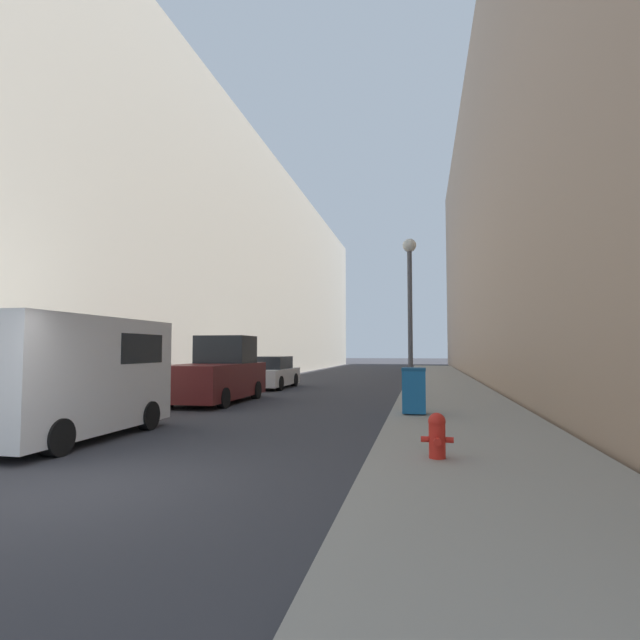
% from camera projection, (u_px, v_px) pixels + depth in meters
% --- Properties ---
extents(ground_plane, '(200.00, 200.00, 0.00)m').
position_uv_depth(ground_plane, '(63.00, 489.00, 6.45)').
color(ground_plane, '#333338').
extents(sidewalk_right, '(3.70, 60.00, 0.14)m').
position_uv_depth(sidewalk_right, '(445.00, 387.00, 22.93)').
color(sidewalk_right, gray).
rests_on(sidewalk_right, ground).
extents(building_left_glass, '(12.00, 60.00, 14.54)m').
position_uv_depth(building_left_glass, '(195.00, 271.00, 34.48)').
color(building_left_glass, beige).
rests_on(building_left_glass, ground).
extents(building_right_stone, '(12.00, 60.00, 19.98)m').
position_uv_depth(building_right_stone, '(574.00, 212.00, 29.74)').
color(building_right_stone, '#9E7F66').
rests_on(building_right_stone, ground).
extents(fire_hydrant, '(0.49, 0.38, 0.69)m').
position_uv_depth(fire_hydrant, '(437.00, 434.00, 7.68)').
color(fire_hydrant, red).
rests_on(fire_hydrant, sidewalk_right).
extents(trash_bin, '(0.61, 0.71, 1.19)m').
position_uv_depth(trash_bin, '(414.00, 390.00, 13.01)').
color(trash_bin, '#19609E').
rests_on(trash_bin, sidewalk_right).
extents(lamppost, '(0.47, 0.47, 5.52)m').
position_uv_depth(lamppost, '(410.00, 298.00, 17.19)').
color(lamppost, '#4C4C51').
rests_on(lamppost, sidewalk_right).
extents(white_van, '(2.00, 4.61, 2.45)m').
position_uv_depth(white_van, '(75.00, 372.00, 10.17)').
color(white_van, white).
rests_on(white_van, ground).
extents(pickup_truck, '(2.08, 4.97, 2.30)m').
position_uv_depth(pickup_truck, '(218.00, 374.00, 17.26)').
color(pickup_truck, '#561919').
rests_on(pickup_truck, ground).
extents(parked_sedan_near, '(1.81, 4.33, 1.49)m').
position_uv_depth(parked_sedan_near, '(271.00, 373.00, 23.47)').
color(parked_sedan_near, silver).
rests_on(parked_sedan_near, ground).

